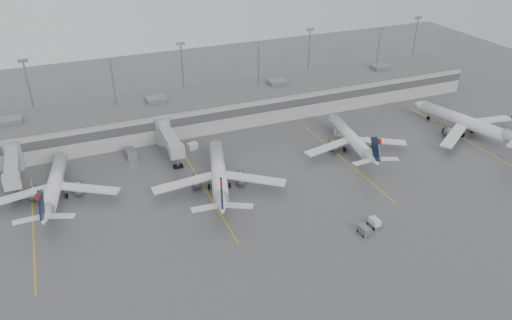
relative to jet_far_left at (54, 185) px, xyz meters
name	(u,v)px	position (x,y,z in m)	size (l,w,h in m)	color
ground	(332,234)	(47.63, -33.28, -3.05)	(260.00, 260.00, 0.00)	#4C4C4F
terminal	(228,105)	(47.62, 24.70, 1.12)	(152.00, 17.00, 9.45)	#A0A09B
light_masts	(221,72)	(47.63, 30.47, 8.98)	(142.40, 8.00, 20.60)	gray
jet_bridge_left	(13,162)	(-7.87, 12.44, 0.82)	(4.00, 17.20, 7.00)	#97999C
jet_bridge_right	(167,136)	(27.13, 12.44, 0.82)	(4.00, 17.20, 7.00)	#97999C
stand_markings	(279,174)	(47.63, -9.28, -3.04)	(105.25, 40.00, 0.01)	gold
jet_far_left	(54,185)	(0.00, 0.00, 0.00)	(26.59, 30.07, 9.80)	white
jet_mid_left	(219,174)	(33.31, -8.98, 0.23)	(27.93, 31.75, 10.53)	white
jet_mid_right	(352,139)	(69.68, -4.93, -0.03)	(26.49, 29.90, 9.71)	white
jet_far_right	(468,122)	(102.46, -8.93, 0.37)	(29.36, 33.33, 10.99)	white
baggage_tug	(374,223)	(56.36, -34.39, -2.37)	(1.84, 2.76, 1.74)	silver
baggage_cart	(364,230)	(53.16, -35.59, -2.19)	(1.56, 2.61, 1.65)	slate
gse_uld_a	(57,183)	(0.45, 4.62, -2.09)	(2.69, 1.79, 1.91)	silver
gse_uld_b	(193,146)	(32.90, 10.43, -2.19)	(2.41, 1.61, 1.71)	silver
gse_uld_c	(340,132)	(71.23, 3.49, -2.10)	(2.67, 1.78, 1.89)	silver
gse_loader	(131,154)	(17.78, 11.87, -1.94)	(2.22, 3.55, 2.22)	slate
cone_a	(54,186)	(-0.33, 4.59, -2.73)	(0.39, 0.39, 0.63)	orange
cone_b	(174,178)	(24.90, -2.25, -2.65)	(0.50, 0.50, 0.80)	orange
cone_c	(299,134)	(61.15, 7.10, -2.65)	(0.49, 0.49, 0.78)	orange
cone_d	(427,112)	(102.27, 6.27, -2.67)	(0.48, 0.48, 0.76)	orange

